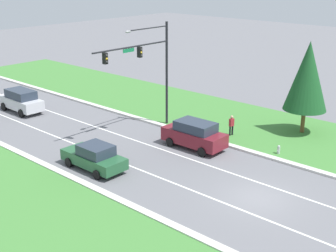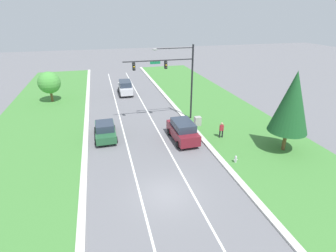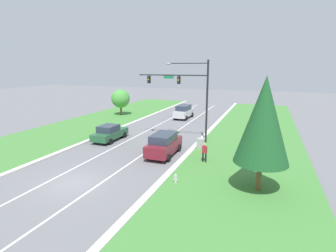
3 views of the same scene
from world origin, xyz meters
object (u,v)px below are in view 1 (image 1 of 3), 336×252
traffic_signal_mast (149,62)px  fire_hydrant (279,150)px  silver_suv (21,100)px  pedestrian (231,125)px  forest_sedan (94,157)px  burgundy_suv (194,134)px  utility_cabinet (187,124)px  conifer_near_right_tree (307,76)px

traffic_signal_mast → fire_hydrant: (2.42, -10.43, -5.31)m
silver_suv → pedestrian: size_ratio=2.93×
silver_suv → fire_hydrant: bearing=-72.8°
traffic_signal_mast → forest_sedan: (-7.91, -2.69, -4.80)m
fire_hydrant → burgundy_suv: bearing=119.4°
traffic_signal_mast → burgundy_suv: 6.94m
utility_cabinet → forest_sedan: bearing=-177.5°
silver_suv → burgundy_suv: 17.80m
silver_suv → utility_cabinet: bearing=-65.5°
fire_hydrant → conifer_near_right_tree: bearing=9.6°
forest_sedan → pedestrian: 11.63m
traffic_signal_mast → fire_hydrant: traffic_signal_mast is taller
forest_sedan → traffic_signal_mast: bearing=18.5°
forest_sedan → silver_suv: (3.70, 14.95, 0.22)m
forest_sedan → utility_cabinet: (10.04, 0.45, -0.31)m
utility_cabinet → pedestrian: bearing=-71.4°
traffic_signal_mast → utility_cabinet: traffic_signal_mast is taller
silver_suv → fire_hydrant: silver_suv is taller
traffic_signal_mast → forest_sedan: size_ratio=1.82×
utility_cabinet → pedestrian: (1.18, -3.50, 0.40)m
traffic_signal_mast → forest_sedan: bearing=-161.2°
burgundy_suv → pedestrian: bearing=-9.7°
pedestrian → forest_sedan: bearing=-4.2°
silver_suv → utility_cabinet: 15.83m
traffic_signal_mast → conifer_near_right_tree: size_ratio=1.16×
utility_cabinet → conifer_near_right_tree: 10.08m
silver_suv → burgundy_suv: (3.65, -17.42, -0.03)m
traffic_signal_mast → utility_cabinet: (2.13, -2.24, -5.11)m
conifer_near_right_tree → traffic_signal_mast: bearing=129.1°
silver_suv → traffic_signal_mast: bearing=-70.1°
burgundy_suv → traffic_signal_mast: bearing=82.7°
fire_hydrant → conifer_near_right_tree: (5.32, 0.90, 4.30)m
fire_hydrant → silver_suv: bearing=106.3°
silver_suv → fire_hydrant: 23.65m
silver_suv → pedestrian: 19.51m
pedestrian → fire_hydrant: size_ratio=2.41×
burgundy_suv → utility_cabinet: (2.69, 2.92, -0.50)m
silver_suv → pedestrian: silver_suv is taller
forest_sedan → conifer_near_right_tree: bearing=-23.9°
silver_suv → utility_cabinet: size_ratio=4.60×
burgundy_suv → pedestrian: (3.87, -0.58, -0.10)m
silver_suv → pedestrian: bearing=-66.4°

